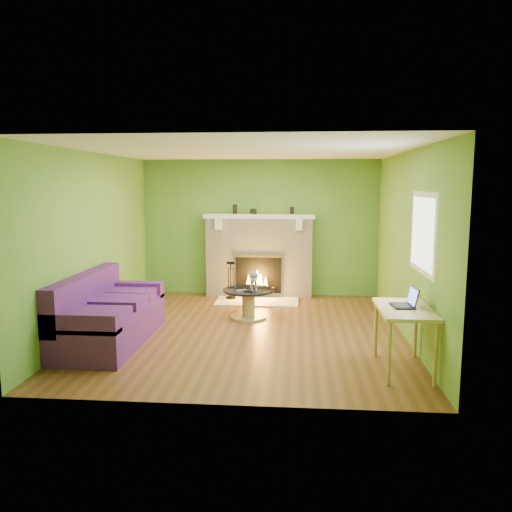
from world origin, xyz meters
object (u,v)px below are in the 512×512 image
(sofa, at_px, (106,316))
(desk, at_px, (404,315))
(coffee_table, at_px, (248,301))
(cat, at_px, (254,279))

(sofa, height_order, desk, sofa)
(sofa, distance_m, coffee_table, 2.29)
(coffee_table, xyz_separation_m, cat, (0.08, 0.05, 0.36))
(coffee_table, bearing_deg, sofa, -142.09)
(sofa, xyz_separation_m, coffee_table, (1.81, 1.41, -0.09))
(desk, bearing_deg, sofa, 168.91)
(desk, height_order, cat, cat)
(coffee_table, distance_m, cat, 0.38)
(sofa, relative_size, cat, 3.94)
(sofa, bearing_deg, cat, 37.68)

